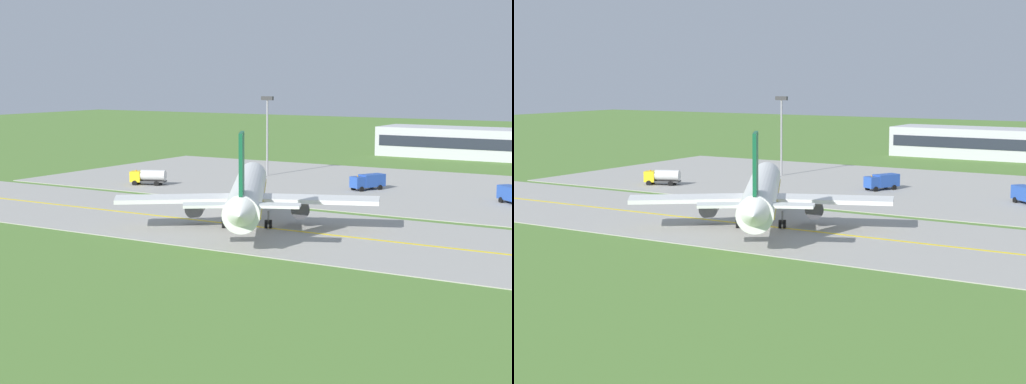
# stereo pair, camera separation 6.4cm
# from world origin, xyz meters

# --- Properties ---
(ground_plane) EXTENTS (500.00, 500.00, 0.00)m
(ground_plane) POSITION_xyz_m (0.00, 0.00, 0.00)
(ground_plane) COLOR #517A33
(taxiway_strip) EXTENTS (240.00, 28.00, 0.10)m
(taxiway_strip) POSITION_xyz_m (0.00, 0.00, 0.05)
(taxiway_strip) COLOR #9E9B93
(taxiway_strip) RESTS_ON ground
(apron_pad) EXTENTS (140.00, 52.00, 0.10)m
(apron_pad) POSITION_xyz_m (10.00, 42.00, 0.05)
(apron_pad) COLOR #9E9B93
(apron_pad) RESTS_ON ground
(taxiway_centreline) EXTENTS (220.00, 0.60, 0.01)m
(taxiway_centreline) POSITION_xyz_m (0.00, 0.00, 0.11)
(taxiway_centreline) COLOR yellow
(taxiway_centreline) RESTS_ON taxiway_strip
(airplane_lead) EXTENTS (30.09, 36.18, 12.70)m
(airplane_lead) POSITION_xyz_m (-1.19, 0.01, 4.13)
(airplane_lead) COLOR white
(airplane_lead) RESTS_ON ground
(service_truck_baggage) EXTENTS (4.47, 6.29, 2.60)m
(service_truck_baggage) POSITION_xyz_m (-1.34, 37.35, 1.53)
(service_truck_baggage) COLOR #264CA5
(service_truck_baggage) RESTS_ON ground
(service_truck_catering) EXTENTS (6.33, 4.09, 2.65)m
(service_truck_catering) POSITION_xyz_m (-35.71, 23.68, 1.53)
(service_truck_catering) COLOR yellow
(service_truck_catering) RESTS_ON ground
(terminal_building) EXTENTS (53.44, 12.73, 7.92)m
(terminal_building) POSITION_xyz_m (3.43, 98.04, 3.38)
(terminal_building) COLOR #B2B2B7
(terminal_building) RESTS_ON ground
(apron_light_mast) EXTENTS (2.40, 0.50, 14.70)m
(apron_light_mast) POSITION_xyz_m (-25.03, 45.38, 9.33)
(apron_light_mast) COLOR gray
(apron_light_mast) RESTS_ON ground
(traffic_cone_near_edge) EXTENTS (0.44, 0.44, 0.60)m
(traffic_cone_near_edge) POSITION_xyz_m (-9.23, 13.21, 0.30)
(traffic_cone_near_edge) COLOR orange
(traffic_cone_near_edge) RESTS_ON ground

